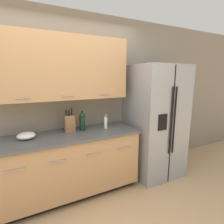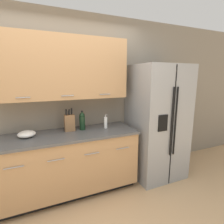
# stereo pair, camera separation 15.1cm
# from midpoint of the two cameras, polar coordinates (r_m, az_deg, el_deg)

# --- Properties ---
(wall_back) EXTENTS (10.00, 0.39, 2.60)m
(wall_back) POSITION_cam_midpoint_polar(r_m,az_deg,el_deg) (2.67, -14.24, 5.93)
(wall_back) COLOR gray
(wall_back) RESTS_ON ground_plane
(counter_unit) EXTENTS (1.88, 0.64, 0.90)m
(counter_unit) POSITION_cam_midpoint_polar(r_m,az_deg,el_deg) (2.67, -11.66, -15.89)
(counter_unit) COLOR black
(counter_unit) RESTS_ON ground_plane
(refrigerator) EXTENTS (0.83, 0.78, 1.86)m
(refrigerator) POSITION_cam_midpoint_polar(r_m,az_deg,el_deg) (3.04, 15.79, -3.15)
(refrigerator) COLOR gray
(refrigerator) RESTS_ON ground_plane
(knife_block) EXTENTS (0.14, 0.09, 0.33)m
(knife_block) POSITION_cam_midpoint_polar(r_m,az_deg,el_deg) (2.57, -12.08, -3.34)
(knife_block) COLOR olive
(knife_block) RESTS_ON counter_unit
(wine_bottle) EXTENTS (0.08, 0.08, 0.29)m
(wine_bottle) POSITION_cam_midpoint_polar(r_m,az_deg,el_deg) (2.60, -8.07, -2.88)
(wine_bottle) COLOR black
(wine_bottle) RESTS_ON counter_unit
(soap_dispenser) EXTENTS (0.06, 0.05, 0.21)m
(soap_dispenser) POSITION_cam_midpoint_polar(r_m,az_deg,el_deg) (2.66, -0.46, -3.42)
(soap_dispenser) COLOR white
(soap_dispenser) RESTS_ON counter_unit
(mixing_bowl) EXTENTS (0.22, 0.22, 0.08)m
(mixing_bowl) POSITION_cam_midpoint_polar(r_m,az_deg,el_deg) (2.50, -24.56, -6.57)
(mixing_bowl) COLOR white
(mixing_bowl) RESTS_ON counter_unit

